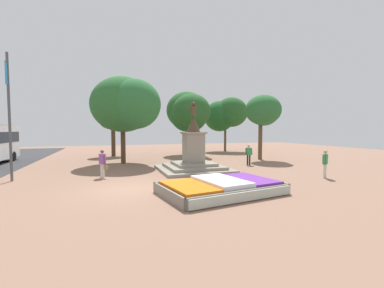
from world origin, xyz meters
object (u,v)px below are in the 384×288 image
flower_planter (222,187)px  banner_pole (9,114)px  pedestrian_near_planter (325,162)px  statue_monument (193,158)px  pedestrian_with_handbag (103,162)px  pedestrian_crossing_plaza (249,153)px

flower_planter → banner_pole: size_ratio=0.81×
flower_planter → pedestrian_near_planter: size_ratio=3.42×
statue_monument → pedestrian_with_handbag: 6.22m
pedestrian_near_planter → pedestrian_crossing_plaza: bearing=102.4°
statue_monument → pedestrian_with_handbag: bearing=-171.8°
pedestrian_crossing_plaza → statue_monument: bearing=-167.2°
pedestrian_near_planter → pedestrian_crossing_plaza: 6.61m
flower_planter → pedestrian_crossing_plaza: bearing=52.2°
banner_pole → pedestrian_crossing_plaza: banner_pole is taller
pedestrian_with_handbag → pedestrian_crossing_plaza: bearing=10.3°
flower_planter → statue_monument: bearing=82.5°
pedestrian_near_planter → pedestrian_with_handbag: bearing=161.1°
pedestrian_near_planter → statue_monument: bearing=141.6°
banner_pole → pedestrian_near_planter: banner_pole is taller
flower_planter → banner_pole: banner_pole is taller
flower_planter → pedestrian_crossing_plaza: 10.01m
flower_planter → pedestrian_near_planter: (7.53, 1.44, 0.71)m
flower_planter → statue_monument: (0.89, 6.71, 0.63)m
statue_monument → pedestrian_crossing_plaza: 5.36m
statue_monument → pedestrian_near_planter: 8.48m
pedestrian_with_handbag → statue_monument: bearing=8.2°
statue_monument → pedestrian_with_handbag: (-6.16, -0.88, 0.05)m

